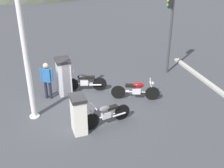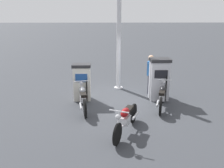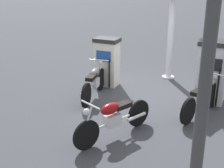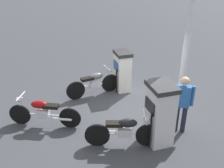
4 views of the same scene
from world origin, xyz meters
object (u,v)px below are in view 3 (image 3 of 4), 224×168
Objects in this scene: motorcycle_extra at (113,117)px; canopy_support_pole at (172,10)px; fuel_pump_near at (107,62)px; motorcycle_near_pump at (94,82)px; fuel_pump_far at (212,72)px; motorcycle_far_pump at (202,97)px; attendant_person at (208,59)px; roadside_traffic_light at (213,44)px.

motorcycle_extra is 0.43× the size of canopy_support_pole.
fuel_pump_near is 3.29m from motorcycle_extra.
fuel_pump_far is at bearing 109.93° from motorcycle_near_pump.
attendant_person is (-1.70, -0.17, 0.50)m from motorcycle_far_pump.
motorcycle_far_pump is 0.46× the size of roadside_traffic_light.
attendant_person is (-0.77, 2.87, 0.22)m from fuel_pump_near.
fuel_pump_near is at bearing -151.62° from motorcycle_extra.
motorcycle_far_pump is at bearing 92.86° from motorcycle_near_pump.
motorcycle_far_pump is (0.93, -0.05, -0.39)m from fuel_pump_far.
motorcycle_extra is (1.95, -1.48, 0.01)m from motorcycle_far_pump.
fuel_pump_far is 0.89× the size of motorcycle_far_pump.
motorcycle_near_pump reaches higher than motorcycle_extra.
motorcycle_far_pump is 2.45m from motorcycle_extra.
attendant_person is at bearing -174.18° from motorcycle_far_pump.
motorcycle_near_pump is 3.43m from canopy_support_pole.
motorcycle_far_pump is 3.37m from canopy_support_pole.
roadside_traffic_light is at bearing 34.15° from fuel_pump_near.
motorcycle_far_pump is 5.16m from roadside_traffic_light.
attendant_person reaches higher than fuel_pump_near.
roadside_traffic_light reaches higher than fuel_pump_near.
fuel_pump_near is at bearing -107.02° from motorcycle_far_pump.
fuel_pump_near is 0.88× the size of attendant_person.
motorcycle_far_pump is at bearing 5.82° from attendant_person.
attendant_person reaches higher than motorcycle_far_pump.
fuel_pump_far is 0.86× the size of motorcycle_near_pump.
fuel_pump_near is 3.20m from motorcycle_far_pump.
fuel_pump_near is at bearing -45.36° from canopy_support_pole.
fuel_pump_near is 3.10m from fuel_pump_far.
attendant_person is 1.98m from canopy_support_pole.
motorcycle_extra is at bearing -19.74° from attendant_person.
motorcycle_near_pump is 2.31m from motorcycle_extra.
motorcycle_near_pump is at bearing 6.57° from fuel_pump_near.
fuel_pump_far is 1.00× the size of attendant_person.
fuel_pump_near is 2.98m from attendant_person.
motorcycle_near_pump is 6.15m from roadside_traffic_light.
fuel_pump_near is at bearing -173.43° from motorcycle_near_pump.
motorcycle_extra is at bearing 28.38° from fuel_pump_near.
canopy_support_pole is (-4.40, -0.03, 1.75)m from motorcycle_extra.
roadside_traffic_light reaches higher than motorcycle_near_pump.
attendant_person reaches higher than motorcycle_near_pump.
motorcycle_near_pump is 0.48× the size of roadside_traffic_light.
attendant_person is at bearing -172.24° from roadside_traffic_light.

